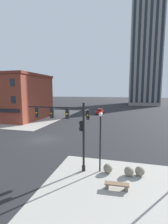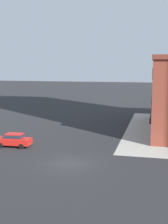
{
  "view_description": "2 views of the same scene",
  "coord_description": "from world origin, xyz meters",
  "px_view_note": "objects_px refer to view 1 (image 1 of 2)",
  "views": [
    {
      "loc": [
        12.18,
        -21.72,
        7.35
      ],
      "look_at": [
        5.08,
        5.47,
        3.64
      ],
      "focal_mm": 26.3,
      "sensor_mm": 36.0,
      "label": 1
    },
    {
      "loc": [
        29.84,
        8.74,
        10.09
      ],
      "look_at": [
        -3.07,
        0.81,
        4.99
      ],
      "focal_mm": 49.64,
      "sensor_mm": 36.0,
      "label": 2
    }
  ],
  "objects_px": {
    "bollard_sphere_curb_b": "(129,171)",
    "street_lamp_corner_near": "(100,135)",
    "traffic_signal_main": "(71,125)",
    "car_main_northbound_far": "(100,111)",
    "bollard_sphere_curb_a": "(108,168)",
    "bench_near_signal": "(117,185)",
    "bollard_sphere_curb_c": "(140,171)"
  },
  "relations": [
    {
      "from": "bollard_sphere_curb_a",
      "to": "bench_near_signal",
      "type": "distance_m",
      "value": 2.56
    },
    {
      "from": "bollard_sphere_curb_b",
      "to": "street_lamp_corner_near",
      "type": "relative_size",
      "value": 0.15
    },
    {
      "from": "bollard_sphere_curb_b",
      "to": "car_main_northbound_far",
      "type": "bearing_deg",
      "value": 102.96
    },
    {
      "from": "bollard_sphere_curb_a",
      "to": "bollard_sphere_curb_c",
      "type": "bearing_deg",
      "value": 4.03
    },
    {
      "from": "traffic_signal_main",
      "to": "bollard_sphere_curb_a",
      "type": "bearing_deg",
      "value": 0.66
    },
    {
      "from": "bollard_sphere_curb_b",
      "to": "bollard_sphere_curb_c",
      "type": "height_order",
      "value": "same"
    },
    {
      "from": "bollard_sphere_curb_b",
      "to": "street_lamp_corner_near",
      "type": "bearing_deg",
      "value": 176.23
    },
    {
      "from": "bollard_sphere_curb_c",
      "to": "bench_near_signal",
      "type": "distance_m",
      "value": 3.15
    },
    {
      "from": "bollard_sphere_curb_b",
      "to": "bollard_sphere_curb_c",
      "type": "bearing_deg",
      "value": 17.14
    },
    {
      "from": "bollard_sphere_curb_b",
      "to": "bench_near_signal",
      "type": "xyz_separation_m",
      "value": [
        -0.9,
        -2.29,
        -0.09
      ]
    },
    {
      "from": "bollard_sphere_curb_c",
      "to": "car_main_northbound_far",
      "type": "xyz_separation_m",
      "value": [
        -9.32,
        36.24,
        0.51
      ]
    },
    {
      "from": "bollard_sphere_curb_c",
      "to": "street_lamp_corner_near",
      "type": "bearing_deg",
      "value": -178.11
    },
    {
      "from": "bollard_sphere_curb_b",
      "to": "bollard_sphere_curb_c",
      "type": "relative_size",
      "value": 1.0
    },
    {
      "from": "bollard_sphere_curb_c",
      "to": "bench_near_signal",
      "type": "relative_size",
      "value": 0.45
    },
    {
      "from": "street_lamp_corner_near",
      "to": "car_main_northbound_far",
      "type": "relative_size",
      "value": 1.21
    },
    {
      "from": "bollard_sphere_curb_a",
      "to": "bollard_sphere_curb_c",
      "type": "height_order",
      "value": "same"
    },
    {
      "from": "bollard_sphere_curb_a",
      "to": "street_lamp_corner_near",
      "type": "distance_m",
      "value": 3.09
    },
    {
      "from": "traffic_signal_main",
      "to": "bollard_sphere_curb_b",
      "type": "xyz_separation_m",
      "value": [
        5.25,
        -0.05,
        -3.83
      ]
    },
    {
      "from": "bollard_sphere_curb_c",
      "to": "bench_near_signal",
      "type": "height_order",
      "value": "bollard_sphere_curb_c"
    },
    {
      "from": "bollard_sphere_curb_a",
      "to": "bench_near_signal",
      "type": "relative_size",
      "value": 0.45
    },
    {
      "from": "traffic_signal_main",
      "to": "bollard_sphere_curb_b",
      "type": "bearing_deg",
      "value": -0.56
    },
    {
      "from": "street_lamp_corner_near",
      "to": "traffic_signal_main",
      "type": "bearing_deg",
      "value": -177.49
    },
    {
      "from": "bollard_sphere_curb_a",
      "to": "bench_near_signal",
      "type": "xyz_separation_m",
      "value": [
        0.92,
        -2.38,
        -0.09
      ]
    },
    {
      "from": "car_main_northbound_far",
      "to": "bollard_sphere_curb_a",
      "type": "bearing_deg",
      "value": -79.75
    },
    {
      "from": "bollard_sphere_curb_b",
      "to": "bench_near_signal",
      "type": "relative_size",
      "value": 0.45
    },
    {
      "from": "bollard_sphere_curb_a",
      "to": "street_lamp_corner_near",
      "type": "xyz_separation_m",
      "value": [
        -0.74,
        0.08,
        3.0
      ]
    },
    {
      "from": "bollard_sphere_curb_a",
      "to": "street_lamp_corner_near",
      "type": "height_order",
      "value": "street_lamp_corner_near"
    },
    {
      "from": "street_lamp_corner_near",
      "to": "bench_near_signal",
      "type": "bearing_deg",
      "value": -55.95
    },
    {
      "from": "bollard_sphere_curb_a",
      "to": "bollard_sphere_curb_b",
      "type": "distance_m",
      "value": 1.82
    },
    {
      "from": "street_lamp_corner_near",
      "to": "car_main_northbound_far",
      "type": "distance_m",
      "value": 36.9
    },
    {
      "from": "street_lamp_corner_near",
      "to": "car_main_northbound_far",
      "type": "bearing_deg",
      "value": 99.13
    },
    {
      "from": "traffic_signal_main",
      "to": "car_main_northbound_far",
      "type": "bearing_deg",
      "value": 94.95
    }
  ]
}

